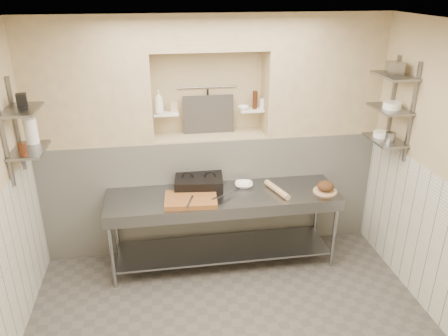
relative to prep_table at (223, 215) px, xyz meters
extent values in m
cube|color=silver|center=(-0.07, -1.18, 2.21)|extent=(4.00, 3.90, 0.10)
cube|color=tan|center=(-0.07, 0.82, 0.76)|extent=(4.00, 0.10, 2.80)
cube|color=silver|center=(-0.07, 0.57, 0.06)|extent=(4.00, 0.40, 1.40)
cube|color=tan|center=(-0.07, 0.57, 0.77)|extent=(1.30, 0.40, 0.02)
cube|color=tan|center=(-1.40, 0.57, 1.46)|extent=(1.35, 0.40, 1.40)
cube|color=tan|center=(1.25, 0.57, 1.46)|extent=(1.35, 0.40, 1.40)
cube|color=tan|center=(-0.07, 0.57, 1.96)|extent=(1.30, 0.40, 0.40)
cube|color=silver|center=(1.92, -1.18, 0.06)|extent=(0.02, 3.90, 1.40)
cube|color=white|center=(-0.57, 0.57, 1.06)|extent=(0.28, 0.16, 0.02)
cube|color=white|center=(0.43, 0.57, 1.06)|extent=(0.28, 0.16, 0.02)
cylinder|color=gray|center=(-0.07, 0.74, 1.31)|extent=(0.70, 0.02, 0.02)
cylinder|color=black|center=(-0.07, 0.72, 1.14)|extent=(0.02, 0.02, 0.30)
cube|color=#383330|center=(-0.07, 0.67, 1.00)|extent=(0.60, 0.08, 0.45)
cube|color=slate|center=(-2.05, 0.07, 1.16)|extent=(0.03, 0.03, 0.95)
cube|color=slate|center=(-2.05, -0.33, 1.16)|extent=(0.03, 0.03, 0.95)
cube|color=slate|center=(-1.91, -0.13, 0.96)|extent=(0.30, 0.50, 0.02)
cube|color=slate|center=(-1.91, -0.13, 1.36)|extent=(0.30, 0.50, 0.03)
cube|color=slate|center=(1.90, 0.07, 1.21)|extent=(0.03, 0.03, 1.05)
cube|color=slate|center=(1.90, -0.33, 1.21)|extent=(0.03, 0.03, 1.05)
cube|color=slate|center=(1.77, -0.13, 0.86)|extent=(0.30, 0.50, 0.02)
cube|color=slate|center=(1.77, -0.13, 1.21)|extent=(0.30, 0.50, 0.02)
cube|color=slate|center=(1.77, -0.13, 1.56)|extent=(0.30, 0.50, 0.03)
cube|color=gray|center=(0.00, 0.02, 0.24)|extent=(2.60, 0.70, 0.04)
cube|color=gray|center=(0.00, 0.02, -0.46)|extent=(2.45, 0.60, 0.03)
cube|color=gray|center=(0.00, -0.31, 0.18)|extent=(2.60, 0.02, 0.12)
cylinder|color=gray|center=(-1.24, -0.27, -0.21)|extent=(0.04, 0.04, 0.86)
cylinder|color=gray|center=(-1.24, 0.31, -0.21)|extent=(0.04, 0.04, 0.86)
cylinder|color=gray|center=(1.24, -0.27, -0.21)|extent=(0.04, 0.04, 0.86)
cylinder|color=gray|center=(1.24, 0.31, -0.21)|extent=(0.04, 0.04, 0.86)
cube|color=black|center=(-0.25, 0.20, 0.31)|extent=(0.58, 0.45, 0.10)
cube|color=black|center=(-0.25, 0.20, 0.38)|extent=(0.58, 0.45, 0.05)
cube|color=#925E2F|center=(-0.37, -0.11, 0.28)|extent=(0.59, 0.43, 0.05)
cube|color=gray|center=(-0.04, -0.11, 0.31)|extent=(0.25, 0.18, 0.01)
cylinder|color=gray|center=(-0.39, -0.21, 0.31)|extent=(0.10, 0.25, 0.02)
imported|color=white|center=(0.27, 0.16, 0.28)|extent=(0.24, 0.24, 0.05)
cylinder|color=tan|center=(0.61, -0.03, 0.29)|extent=(0.20, 0.44, 0.07)
cylinder|color=tan|center=(1.15, -0.10, 0.27)|extent=(0.27, 0.27, 0.02)
ellipsoid|color=#4C2D19|center=(1.15, -0.10, 0.33)|extent=(0.19, 0.19, 0.11)
imported|color=white|center=(-0.65, 0.53, 1.21)|extent=(0.12, 0.12, 0.27)
cube|color=tan|center=(-0.48, 0.59, 1.13)|extent=(0.08, 0.08, 0.11)
imported|color=white|center=(0.32, 0.56, 1.09)|extent=(0.15, 0.15, 0.04)
cylinder|color=#38190D|center=(0.47, 0.60, 1.17)|extent=(0.05, 0.05, 0.20)
cylinder|color=#38190D|center=(0.46, 0.57, 1.18)|extent=(0.05, 0.05, 0.21)
cylinder|color=white|center=(0.56, 0.61, 1.13)|extent=(0.06, 0.06, 0.11)
cylinder|color=white|center=(-1.91, 0.03, 1.10)|extent=(0.13, 0.13, 0.25)
cylinder|color=#38190D|center=(-1.91, -0.32, 1.03)|extent=(0.08, 0.08, 0.12)
cube|color=black|center=(-1.91, -0.08, 1.43)|extent=(0.11, 0.11, 0.13)
cylinder|color=white|center=(1.77, -0.05, 0.90)|extent=(0.18, 0.18, 0.06)
cylinder|color=gray|center=(1.77, -0.23, 0.92)|extent=(0.11, 0.11, 0.11)
cylinder|color=white|center=(1.77, -0.17, 1.25)|extent=(0.19, 0.19, 0.07)
cube|color=gray|center=(1.77, -0.11, 1.63)|extent=(0.21, 0.23, 0.12)
camera|label=1|loc=(-0.67, -4.30, 2.47)|focal=35.00mm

